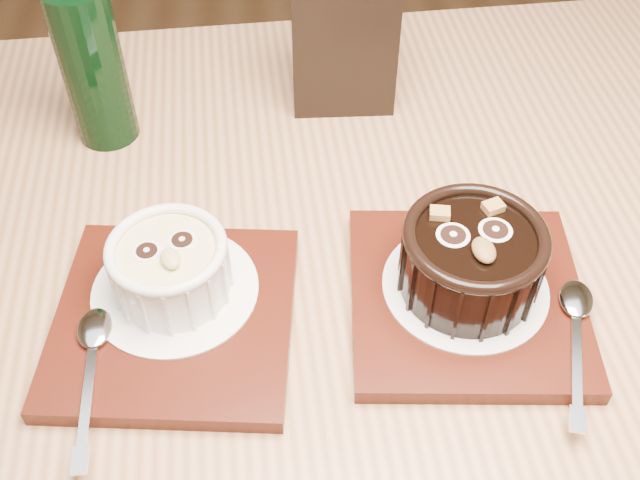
# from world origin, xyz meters

# --- Properties ---
(table) EXTENTS (1.24, 0.85, 0.75)m
(table) POSITION_xyz_m (0.09, 0.06, 0.66)
(table) COLOR #92643F
(table) RESTS_ON ground
(tray_left) EXTENTS (0.20, 0.20, 0.01)m
(tray_left) POSITION_xyz_m (-0.05, 0.02, 0.76)
(tray_left) COLOR #46160B
(tray_left) RESTS_ON table
(doily_left) EXTENTS (0.13, 0.13, 0.00)m
(doily_left) POSITION_xyz_m (-0.05, 0.05, 0.77)
(doily_left) COLOR white
(doily_left) RESTS_ON tray_left
(ramekin_white) EXTENTS (0.09, 0.09, 0.05)m
(ramekin_white) POSITION_xyz_m (-0.05, 0.05, 0.79)
(ramekin_white) COLOR white
(ramekin_white) RESTS_ON doily_left
(spoon_left) EXTENTS (0.03, 0.13, 0.01)m
(spoon_left) POSITION_xyz_m (-0.11, -0.02, 0.77)
(spoon_left) COLOR white
(spoon_left) RESTS_ON tray_left
(tray_right) EXTENTS (0.20, 0.20, 0.01)m
(tray_right) POSITION_xyz_m (0.17, 0.03, 0.76)
(tray_right) COLOR #46160B
(tray_right) RESTS_ON table
(doily_right) EXTENTS (0.13, 0.13, 0.00)m
(doily_right) POSITION_xyz_m (0.17, 0.03, 0.77)
(doily_right) COLOR white
(doily_right) RESTS_ON tray_right
(ramekin_dark) EXTENTS (0.11, 0.11, 0.06)m
(ramekin_dark) POSITION_xyz_m (0.17, 0.03, 0.80)
(ramekin_dark) COLOR black
(ramekin_dark) RESTS_ON doily_right
(spoon_right) EXTENTS (0.06, 0.14, 0.01)m
(spoon_right) POSITION_xyz_m (0.24, -0.02, 0.77)
(spoon_right) COLOR white
(spoon_right) RESTS_ON tray_right
(condiment_stand) EXTENTS (0.10, 0.06, 0.14)m
(condiment_stand) POSITION_xyz_m (0.10, 0.30, 0.82)
(condiment_stand) COLOR black
(condiment_stand) RESTS_ON table
(green_bottle) EXTENTS (0.06, 0.06, 0.22)m
(green_bottle) POSITION_xyz_m (-0.13, 0.26, 0.83)
(green_bottle) COLOR black
(green_bottle) RESTS_ON table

